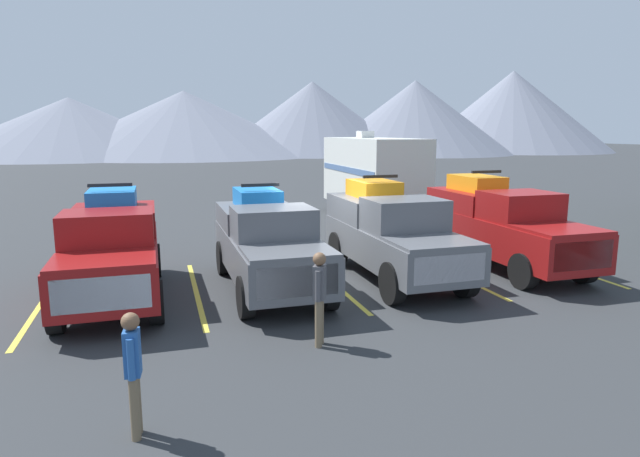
% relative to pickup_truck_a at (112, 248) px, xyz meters
% --- Properties ---
extents(ground_plane, '(240.00, 240.00, 0.00)m').
position_rel_pickup_truck_a_xyz_m(ground_plane, '(5.20, 0.49, -1.18)').
color(ground_plane, '#2D3033').
extents(pickup_truck_a, '(2.14, 5.42, 2.57)m').
position_rel_pickup_truck_a_xyz_m(pickup_truck_a, '(0.00, 0.00, 0.00)').
color(pickup_truck_a, maroon).
rests_on(pickup_truck_a, ground).
extents(pickup_truck_b, '(2.09, 5.40, 2.49)m').
position_rel_pickup_truck_a_xyz_m(pickup_truck_b, '(3.56, -0.20, -0.03)').
color(pickup_truck_b, '#595B60').
rests_on(pickup_truck_b, ground).
extents(pickup_truck_c, '(2.13, 5.49, 2.62)m').
position_rel_pickup_truck_a_xyz_m(pickup_truck_c, '(6.83, -0.15, 0.04)').
color(pickup_truck_c, '#595B60').
rests_on(pickup_truck_c, ground).
extents(pickup_truck_d, '(2.09, 5.84, 2.65)m').
position_rel_pickup_truck_a_xyz_m(pickup_truck_d, '(10.34, 0.13, 0.04)').
color(pickup_truck_d, maroon).
rests_on(pickup_truck_d, ground).
extents(lot_stripe_a, '(0.12, 5.50, 0.01)m').
position_rel_pickup_truck_a_xyz_m(lot_stripe_a, '(-1.55, -0.13, -1.17)').
color(lot_stripe_a, gold).
rests_on(lot_stripe_a, ground).
extents(lot_stripe_b, '(0.12, 5.50, 0.01)m').
position_rel_pickup_truck_a_xyz_m(lot_stripe_b, '(1.83, -0.13, -1.17)').
color(lot_stripe_b, gold).
rests_on(lot_stripe_b, ground).
extents(lot_stripe_c, '(0.12, 5.50, 0.01)m').
position_rel_pickup_truck_a_xyz_m(lot_stripe_c, '(5.20, -0.13, -1.17)').
color(lot_stripe_c, gold).
rests_on(lot_stripe_c, ground).
extents(lot_stripe_d, '(0.12, 5.50, 0.01)m').
position_rel_pickup_truck_a_xyz_m(lot_stripe_d, '(8.58, -0.13, -1.17)').
color(lot_stripe_d, gold).
rests_on(lot_stripe_d, ground).
extents(lot_stripe_e, '(0.12, 5.50, 0.01)m').
position_rel_pickup_truck_a_xyz_m(lot_stripe_e, '(11.96, -0.13, -1.17)').
color(lot_stripe_e, gold).
rests_on(lot_stripe_e, ground).
extents(camper_trailer_a, '(2.48, 7.87, 3.77)m').
position_rel_pickup_truck_a_xyz_m(camper_trailer_a, '(10.05, 9.07, 0.81)').
color(camper_trailer_a, silver).
rests_on(camper_trailer_a, ground).
extents(person_b, '(0.22, 0.36, 1.63)m').
position_rel_pickup_truck_a_xyz_m(person_b, '(0.67, -6.24, -0.24)').
color(person_b, '#726047').
rests_on(person_b, ground).
extents(person_c, '(0.29, 0.35, 1.71)m').
position_rel_pickup_truck_a_xyz_m(person_c, '(3.72, -4.08, -0.19)').
color(person_c, '#726047').
rests_on(person_c, ground).
extents(mountain_ridge, '(146.94, 44.72, 14.27)m').
position_rel_pickup_truck_a_xyz_m(mountain_ridge, '(6.88, 72.68, 4.77)').
color(mountain_ridge, slate).
rests_on(mountain_ridge, ground).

